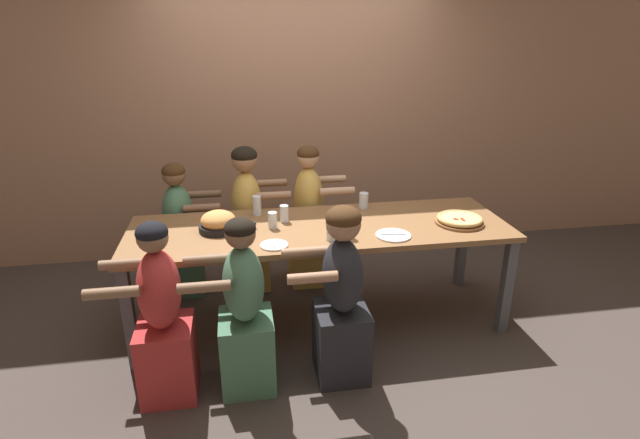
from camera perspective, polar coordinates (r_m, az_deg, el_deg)
name	(u,v)px	position (r m, az deg, el deg)	size (l,w,h in m)	color
ground_plane	(320,319)	(3.89, 0.00, -11.30)	(18.00, 18.00, 0.00)	#423833
restaurant_back_panel	(295,85)	(4.69, -2.92, 15.14)	(10.00, 0.06, 3.20)	#9E7056
dining_table	(320,235)	(3.57, 0.00, -1.82)	(2.69, 0.86, 0.77)	brown
pizza_board_main	(460,220)	(3.72, 15.66, -0.03)	(0.35, 0.35, 0.05)	brown
skillet_bowl	(218,222)	(3.51, -11.53, -0.34)	(0.39, 0.27, 0.14)	black
empty_plate_a	(393,235)	(3.40, 8.36, -1.79)	(0.24, 0.24, 0.02)	white
empty_plate_b	(274,245)	(3.23, -5.27, -2.93)	(0.18, 0.18, 0.02)	white
drinking_glass_a	(257,206)	(3.76, -7.23, 1.59)	(0.06, 0.06, 0.15)	silver
drinking_glass_b	(273,221)	(3.50, -5.44, -0.22)	(0.06, 0.06, 0.12)	silver
drinking_glass_c	(364,200)	(3.89, 5.02, 2.18)	(0.07, 0.07, 0.12)	silver
drinking_glass_d	(349,229)	(3.33, 3.34, -1.14)	(0.06, 0.06, 0.14)	silver
drinking_glass_e	(284,215)	(3.61, -4.11, 0.55)	(0.06, 0.06, 0.12)	silver
drinking_glass_f	(332,232)	(3.29, 1.34, -1.43)	(0.07, 0.07, 0.13)	silver
diner_near_center	(341,301)	(3.07, 2.46, -9.28)	(0.51, 0.40, 1.14)	#232328
diner_far_center	(309,222)	(4.22, -1.25, -0.31)	(0.51, 0.40, 1.20)	gold
diner_near_left	(163,321)	(3.07, -17.56, -11.01)	(0.51, 0.40, 1.11)	#B22D2D
diner_far_midleft	(248,224)	(4.18, -8.19, -0.47)	(0.51, 0.40, 1.22)	gold
diner_near_midleft	(245,314)	(3.04, -8.61, -10.65)	(0.51, 0.40, 1.11)	#477556
diner_far_left	(181,235)	(4.23, -15.63, -1.75)	(0.51, 0.40, 1.10)	#477556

